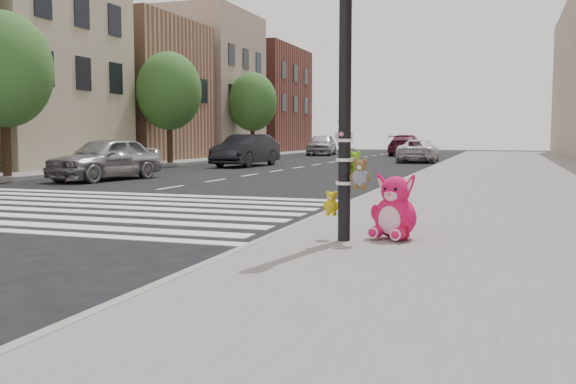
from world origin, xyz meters
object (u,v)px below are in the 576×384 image
at_px(pink_bunny, 394,212).
at_px(car_white_near, 419,151).
at_px(red_teddy, 405,233).
at_px(signal_pole, 346,110).
at_px(car_silver_far, 106,158).
at_px(car_dark_far, 246,150).

height_order(pink_bunny, car_white_near, car_white_near).
bearing_deg(pink_bunny, car_white_near, 111.20).
bearing_deg(pink_bunny, red_teddy, -23.93).
distance_m(signal_pole, pink_bunny, 1.49).
bearing_deg(signal_pole, car_silver_far, 136.17).
bearing_deg(pink_bunny, car_dark_far, 132.00).
xyz_separation_m(signal_pole, car_dark_far, (-9.86, 20.49, -1.06)).
height_order(signal_pole, pink_bunny, signal_pole).
relative_size(signal_pole, pink_bunny, 4.54).
height_order(car_dark_far, car_white_near, car_dark_far).
xyz_separation_m(signal_pole, red_teddy, (0.74, 0.24, -1.59)).
distance_m(pink_bunny, red_teddy, 0.33).
distance_m(signal_pole, car_silver_far, 14.88).
relative_size(signal_pole, car_dark_far, 0.86).
distance_m(red_teddy, car_white_near, 27.89).
bearing_deg(red_teddy, car_white_near, 101.10).
distance_m(pink_bunny, car_dark_far, 22.67).
distance_m(signal_pole, car_dark_far, 22.76).
relative_size(pink_bunny, car_dark_far, 0.19).
bearing_deg(car_white_near, signal_pole, 93.15).
relative_size(pink_bunny, car_silver_far, 0.21).
xyz_separation_m(car_dark_far, car_white_near, (7.24, 7.44, -0.15)).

